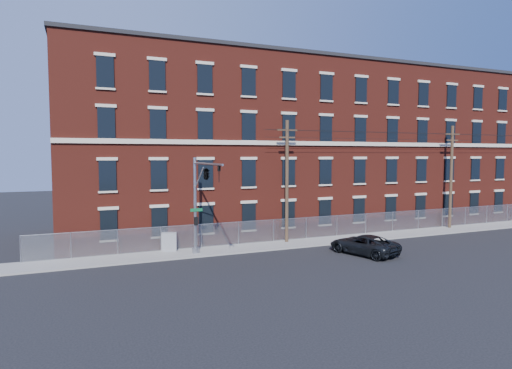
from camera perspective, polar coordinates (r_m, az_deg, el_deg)
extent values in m
plane|color=black|center=(30.05, 5.50, -10.11)|extent=(140.00, 140.00, 0.00)
cube|color=gray|center=(40.72, 17.26, -6.45)|extent=(65.00, 3.00, 0.12)
cube|color=#601E14|center=(47.32, 10.45, 4.76)|extent=(55.00, 14.00, 16.00)
cube|color=black|center=(48.13, 10.57, 14.51)|extent=(55.30, 14.30, 0.30)
cube|color=beige|center=(41.57, 15.79, 5.20)|extent=(55.00, 0.18, 0.35)
cube|color=black|center=(33.10, -19.04, -5.12)|extent=(1.20, 0.10, 2.20)
cube|color=black|center=(32.73, -19.18, 1.12)|extent=(1.20, 0.10, 2.20)
cube|color=black|center=(32.78, -19.34, 7.77)|extent=(1.20, 0.10, 2.20)
cube|color=black|center=(33.22, -19.49, 13.97)|extent=(1.20, 0.10, 2.20)
cube|color=black|center=(33.51, -12.75, -4.89)|extent=(1.20, 0.10, 2.20)
cube|color=black|center=(33.15, -12.84, 1.27)|extent=(1.20, 0.10, 2.20)
cube|color=black|center=(33.19, -12.95, 7.84)|extent=(1.20, 0.10, 2.20)
cube|color=black|center=(33.63, -13.05, 13.97)|extent=(1.20, 0.10, 2.20)
cube|color=black|center=(34.31, -6.69, -4.61)|extent=(1.20, 0.10, 2.20)
cube|color=black|center=(33.96, -6.73, 1.41)|extent=(1.20, 0.10, 2.20)
cube|color=black|center=(34.00, -6.79, 7.82)|extent=(1.20, 0.10, 2.20)
cube|color=black|center=(34.43, -6.84, 13.81)|extent=(1.20, 0.10, 2.20)
cube|color=black|center=(35.47, -0.96, -4.30)|extent=(1.20, 0.10, 2.20)
cube|color=black|center=(35.13, -0.97, 1.52)|extent=(1.20, 0.10, 2.20)
cube|color=black|center=(35.18, -0.98, 7.72)|extent=(1.20, 0.10, 2.20)
cube|color=black|center=(35.59, -0.98, 13.51)|extent=(1.20, 0.10, 2.20)
cube|color=black|center=(36.96, 4.34, -3.97)|extent=(1.20, 0.10, 2.20)
cube|color=black|center=(36.64, 4.37, 1.61)|extent=(1.20, 0.10, 2.20)
cube|color=black|center=(36.68, 4.40, 7.55)|extent=(1.20, 0.10, 2.20)
cube|color=black|center=(37.08, 4.43, 13.12)|extent=(1.20, 0.10, 2.20)
cube|color=black|center=(38.75, 9.19, -3.64)|extent=(1.20, 0.10, 2.20)
cube|color=black|center=(38.44, 9.25, 1.68)|extent=(1.20, 0.10, 2.20)
cube|color=black|center=(38.48, 9.32, 7.35)|extent=(1.20, 0.10, 2.20)
cube|color=black|center=(38.86, 9.38, 12.65)|extent=(1.20, 0.10, 2.20)
cube|color=black|center=(40.78, 13.59, -3.32)|extent=(1.20, 0.10, 2.20)
cube|color=black|center=(40.49, 13.67, 1.74)|extent=(1.20, 0.10, 2.20)
cube|color=black|center=(40.52, 13.76, 7.11)|extent=(1.20, 0.10, 2.20)
cube|color=black|center=(40.89, 13.85, 12.16)|extent=(1.20, 0.10, 2.20)
cube|color=black|center=(43.04, 17.54, -3.02)|extent=(1.20, 0.10, 2.20)
cube|color=black|center=(42.76, 17.64, 1.78)|extent=(1.20, 0.10, 2.20)
cube|color=black|center=(42.79, 17.75, 6.87)|extent=(1.20, 0.10, 2.20)
cube|color=black|center=(43.13, 17.85, 11.65)|extent=(1.20, 0.10, 2.20)
cube|color=black|center=(45.47, 21.08, -2.73)|extent=(1.20, 0.10, 2.20)
cube|color=black|center=(45.21, 21.20, 1.80)|extent=(1.20, 0.10, 2.20)
cube|color=black|center=(45.24, 21.32, 6.62)|extent=(1.20, 0.10, 2.20)
cube|color=black|center=(45.56, 21.44, 11.14)|extent=(1.20, 0.10, 2.20)
cube|color=black|center=(48.06, 24.25, -2.47)|extent=(1.20, 0.10, 2.20)
cube|color=black|center=(47.82, 24.38, 1.82)|extent=(1.20, 0.10, 2.20)
cube|color=black|center=(47.85, 24.51, 6.37)|extent=(1.20, 0.10, 2.20)
cube|color=black|center=(48.15, 24.63, 10.66)|extent=(1.20, 0.10, 2.20)
cube|color=black|center=(50.79, 27.09, -2.22)|extent=(1.20, 0.10, 2.20)
cube|color=black|center=(50.55, 27.22, 1.84)|extent=(1.20, 0.10, 2.20)
cube|color=black|center=(50.58, 27.36, 6.14)|extent=(1.20, 0.10, 2.20)
cube|color=black|center=(50.87, 27.49, 10.19)|extent=(1.20, 0.10, 2.20)
cube|color=black|center=(53.63, 29.63, -2.00)|extent=(1.20, 0.10, 2.20)
cube|color=black|center=(53.40, 29.76, 1.84)|extent=(1.20, 0.10, 2.20)
cube|color=black|center=(53.43, 29.90, 5.92)|extent=(1.20, 0.10, 2.20)
cube|color=black|center=(53.71, 30.04, 9.76)|extent=(1.20, 0.10, 2.20)
cube|color=#A5A8AD|center=(41.55, 16.13, -4.88)|extent=(59.00, 0.02, 1.80)
cylinder|color=#9EA0A5|center=(41.42, 16.16, -3.65)|extent=(59.00, 0.04, 0.04)
cylinder|color=#9EA0A5|center=(32.83, -28.93, -7.56)|extent=(0.06, 0.06, 1.85)
cylinder|color=#9EA0A5|center=(32.62, -23.45, -7.47)|extent=(0.06, 0.06, 1.85)
cylinder|color=#9EA0A5|center=(32.71, -17.96, -7.30)|extent=(0.06, 0.06, 1.85)
cylinder|color=#9EA0A5|center=(33.09, -12.56, -7.07)|extent=(0.06, 0.06, 1.85)
cylinder|color=#9EA0A5|center=(33.75, -7.32, -6.79)|extent=(0.06, 0.06, 1.85)
cylinder|color=#9EA0A5|center=(34.67, -2.33, -6.47)|extent=(0.06, 0.06, 1.85)
cylinder|color=#9EA0A5|center=(35.85, 2.36, -6.12)|extent=(0.06, 0.06, 1.85)
cylinder|color=#9EA0A5|center=(37.24, 6.72, -5.76)|extent=(0.06, 0.06, 1.85)
cylinder|color=#9EA0A5|center=(38.84, 10.73, -5.40)|extent=(0.06, 0.06, 1.85)
cylinder|color=#9EA0A5|center=(40.61, 14.42, -5.05)|extent=(0.06, 0.06, 1.85)
cylinder|color=#9EA0A5|center=(42.53, 17.77, -4.71)|extent=(0.06, 0.06, 1.85)
cylinder|color=#9EA0A5|center=(44.59, 20.83, -4.38)|extent=(0.06, 0.06, 1.85)
cylinder|color=#9EA0A5|center=(46.76, 23.60, -4.08)|extent=(0.06, 0.06, 1.85)
cylinder|color=#9EA0A5|center=(49.03, 26.12, -3.79)|extent=(0.06, 0.06, 1.85)
cylinder|color=#9EA0A5|center=(51.39, 28.42, -3.52)|extent=(0.06, 0.06, 1.85)
cylinder|color=#9EA0A5|center=(53.83, 30.50, -3.28)|extent=(0.06, 0.06, 1.85)
cylinder|color=#9EA0A5|center=(31.40, -8.12, -2.81)|extent=(0.22, 0.22, 7.00)
cylinder|color=#9EA0A5|center=(31.95, -8.06, -8.69)|extent=(0.50, 0.50, 0.40)
cylinder|color=#9EA0A5|center=(28.05, -6.53, 2.75)|extent=(0.14, 6.50, 0.14)
cylinder|color=#9EA0A5|center=(30.06, -7.59, 0.92)|extent=(0.08, 2.18, 1.56)
cube|color=#0C592D|center=(31.30, -7.96, -3.38)|extent=(0.90, 0.03, 0.22)
cube|color=black|center=(31.31, -7.99, -4.86)|extent=(0.25, 0.25, 0.60)
imported|color=black|center=(25.63, -4.94, 1.42)|extent=(0.16, 0.20, 1.00)
imported|color=black|center=(28.31, -6.66, 1.65)|extent=(0.53, 2.48, 1.00)
cylinder|color=#4E3A27|center=(35.11, 4.14, 0.40)|extent=(0.28, 0.28, 10.00)
cube|color=#4E3A27|center=(35.09, 4.18, 7.26)|extent=(1.80, 0.12, 0.12)
cube|color=#4E3A27|center=(35.07, 4.17, 6.28)|extent=(1.40, 0.12, 0.12)
cylinder|color=#4E3A27|center=(46.08, 24.58, 0.90)|extent=(0.28, 0.28, 10.00)
cube|color=#4E3A27|center=(46.07, 24.73, 6.13)|extent=(1.80, 0.12, 0.12)
cube|color=#4E3A27|center=(46.05, 24.71, 5.38)|extent=(1.40, 0.12, 0.12)
cylinder|color=black|center=(45.86, 25.00, 6.13)|extent=(40.00, 0.02, 0.02)
cylinder|color=black|center=(46.27, 24.45, 6.12)|extent=(40.00, 0.02, 0.02)
cylinder|color=black|center=(46.05, 24.71, 5.38)|extent=(40.00, 0.02, 0.02)
imported|color=black|center=(32.69, 14.16, -7.76)|extent=(3.87, 5.70, 1.45)
cube|color=gray|center=(32.94, -11.50, -7.49)|extent=(1.21, 0.83, 1.37)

